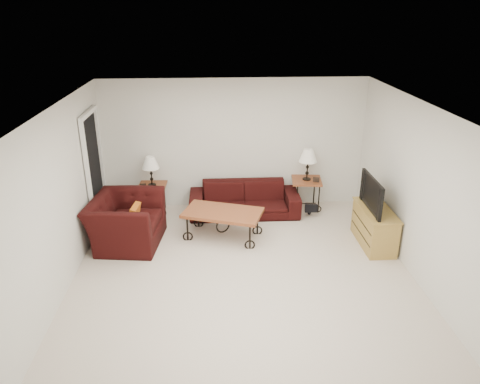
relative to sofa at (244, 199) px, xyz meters
name	(u,v)px	position (x,y,z in m)	size (l,w,h in m)	color
ground	(243,271)	(-0.16, -2.02, -0.30)	(5.00, 5.00, 0.00)	beige
wall_back	(234,144)	(-0.16, 0.48, 0.95)	(5.00, 0.02, 2.50)	silver
wall_front	(261,302)	(-0.16, -4.52, 0.95)	(5.00, 0.02, 2.50)	silver
wall_left	(62,199)	(-2.66, -2.02, 0.95)	(0.02, 5.00, 2.50)	silver
wall_right	(416,191)	(2.34, -2.02, 0.95)	(0.02, 5.00, 2.50)	silver
ceiling	(243,106)	(-0.16, -2.02, 2.20)	(5.00, 5.00, 0.00)	white
doorway	(94,173)	(-2.63, -0.37, 0.72)	(0.08, 0.94, 2.04)	black
sofa	(244,199)	(0.00, 0.00, 0.00)	(2.06, 0.81, 0.60)	black
side_table_left	(153,199)	(-1.74, 0.18, -0.02)	(0.52, 0.52, 0.56)	brown
side_table_right	(306,194)	(1.22, 0.18, 0.00)	(0.56, 0.56, 0.61)	brown
lamp_left	(151,171)	(-1.74, 0.18, 0.54)	(0.32, 0.32, 0.56)	black
lamp_right	(308,165)	(1.22, 0.18, 0.61)	(0.34, 0.34, 0.61)	black
photo_frame_left	(143,186)	(-1.89, 0.03, 0.31)	(0.11, 0.01, 0.09)	black
photo_frame_right	(316,180)	(1.37, 0.03, 0.36)	(0.12, 0.02, 0.10)	black
coffee_table	(223,224)	(-0.43, -0.92, -0.06)	(1.30, 0.70, 0.49)	brown
armchair	(126,221)	(-2.04, -1.03, 0.10)	(1.24, 1.08, 0.80)	black
throw_pillow	(134,216)	(-1.89, -1.08, 0.22)	(0.36, 0.10, 0.36)	#B64F17
tv_stand	(374,227)	(2.07, -1.32, 0.02)	(0.44, 1.06, 0.64)	#B88F44
television	(377,194)	(2.05, -1.32, 0.61)	(0.95, 0.12, 0.55)	black
backpack	(310,204)	(1.24, -0.12, -0.07)	(0.36, 0.27, 0.46)	black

